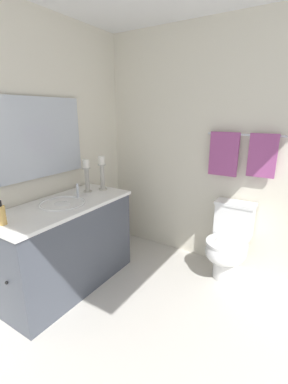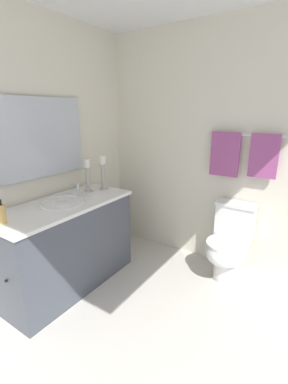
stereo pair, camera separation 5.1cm
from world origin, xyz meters
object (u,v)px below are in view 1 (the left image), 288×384
Objects in this scene: vanity_cabinet at (66,245)px; mirror at (35,139)px; candle_holder_tall at (102,172)px; towel_center at (262,156)px; toilet at (228,244)px; towel_bar at (245,135)px; soap_bottle at (2,215)px; towel_near_vanity at (224,154)px; candle_holder_short at (87,175)px; sink_basin at (63,208)px.

vanity_cabinet is 1.25× the size of mirror.
mirror reaches higher than candle_holder_tall.
mirror is 2.60× the size of towel_center.
towel_bar reaches higher than toilet.
soap_bottle is (0.27, -0.54, -0.48)m from mirror.
soap_bottle is at bearing -122.66° from towel_near_vanity.
towel_bar is 1.77× the size of towel_center.
towel_center reaches higher than soap_bottle.
vanity_cabinet is 3.24× the size of towel_center.
towel_near_vanity is (1.13, 0.75, 0.20)m from candle_holder_short.
soap_bottle is 2.00m from toilet.
soap_bottle is at bearing -126.44° from towel_bar.
vanity_cabinet is at bearing -90.00° from sink_basin.
toilet is (1.52, 0.93, -1.01)m from mirror.
towel_bar is at bearing 53.56° from soap_bottle.
towel_center is (0.35, 0.00, 0.01)m from towel_near_vanity.
vanity_cabinet is 1.55m from toilet.
candle_holder_short is at bearing -118.64° from candle_holder_tall.
towel_center is at bearing 48.91° from toilet.
mirror is 0.58m from candle_holder_short.
vanity_cabinet is 3.69× the size of candle_holder_tall.
soap_bottle reaches higher than vanity_cabinet.
candle_holder_tall is 0.47× the size of toilet.
candle_holder_short is at bearing -153.23° from towel_center.
candle_holder_short is (-0.08, -0.14, -0.01)m from candle_holder_tall.
sink_basin reaches higher than toilet.
vanity_cabinet is 0.80m from candle_holder_tall.
vanity_cabinet is at bearing -80.51° from candle_holder_short.
candle_holder_short is 1.85× the size of soap_bottle.
soap_bottle is at bearing -90.63° from sink_basin.
toilet is at bearing 31.43° from mirror.
mirror is 1.38× the size of toilet.
mirror is (-0.28, 0.00, 0.96)m from vanity_cabinet.
mirror reaches higher than toilet.
vanity_cabinet is 1.99m from towel_center.
toilet is (1.23, 0.40, -0.65)m from candle_holder_tall.
candle_holder_tall is 1.54m from towel_center.
sink_basin is at bearing -133.27° from towel_near_vanity.
towel_near_vanity is at bearing 57.34° from soap_bottle.
towel_near_vanity is at bearing 46.73° from sink_basin.
vanity_cabinet is 1.96m from towel_bar.
towel_center is at bearing 23.32° from candle_holder_tall.
toilet is 0.89m from towel_center.
candle_holder_short reaches higher than sink_basin.
mirror reaches higher than towel_center.
towel_bar reaches higher than sink_basin.
toilet is 1.76× the size of towel_near_vanity.
candle_holder_short reaches higher than soap_bottle.
towel_bar reaches higher than candle_holder_tall.
vanity_cabinet is 1.73× the size of toilet.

